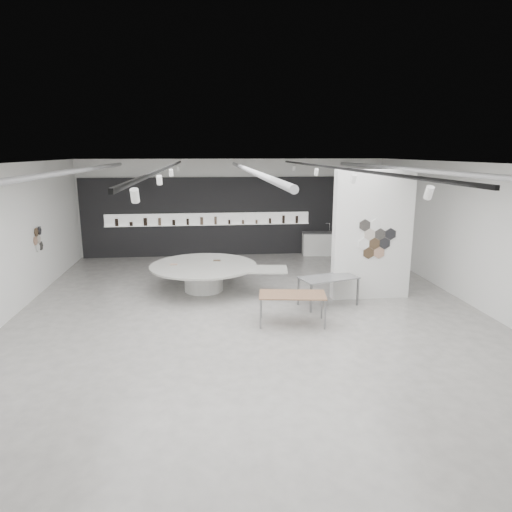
{
  "coord_description": "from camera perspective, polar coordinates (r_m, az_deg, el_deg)",
  "views": [
    {
      "loc": [
        -1.08,
        -11.07,
        4.08
      ],
      "look_at": [
        0.26,
        1.2,
        1.24
      ],
      "focal_mm": 32.0,
      "sensor_mm": 36.0,
      "label": 1
    }
  ],
  "objects": [
    {
      "name": "display_island",
      "position": [
        13.66,
        -6.29,
        -2.22
      ],
      "size": [
        4.21,
        3.54,
        0.81
      ],
      "rotation": [
        0.0,
        0.0,
        -0.13
      ],
      "color": "white",
      "rests_on": "ground"
    },
    {
      "name": "back_wall_display",
      "position": [
        18.2,
        -3.05,
        4.92
      ],
      "size": [
        11.8,
        0.27,
        3.1
      ],
      "color": "black",
      "rests_on": "ground"
    },
    {
      "name": "sample_table_stone",
      "position": [
        12.41,
        9.05,
        -2.92
      ],
      "size": [
        1.69,
        1.18,
        0.79
      ],
      "rotation": [
        0.0,
        0.0,
        0.3
      ],
      "color": "slate",
      "rests_on": "ground"
    },
    {
      "name": "kitchen_counter",
      "position": [
        18.56,
        8.28,
        1.56
      ],
      "size": [
        1.66,
        0.77,
        1.27
      ],
      "rotation": [
        0.0,
        0.0,
        -0.09
      ],
      "color": "white",
      "rests_on": "ground"
    },
    {
      "name": "partition_column",
      "position": [
        13.1,
        14.33,
        2.52
      ],
      "size": [
        2.2,
        0.38,
        3.6
      ],
      "color": "white",
      "rests_on": "ground"
    },
    {
      "name": "room",
      "position": [
        11.29,
        -1.13,
        2.71
      ],
      "size": [
        12.02,
        14.02,
        3.82
      ],
      "color": "#9F9C96",
      "rests_on": "ground"
    },
    {
      "name": "sample_table_wood",
      "position": [
        11.0,
        4.57,
        -5.04
      ],
      "size": [
        1.68,
        1.01,
        0.74
      ],
      "rotation": [
        0.0,
        0.0,
        -0.14
      ],
      "color": "brown",
      "rests_on": "ground"
    }
  ]
}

